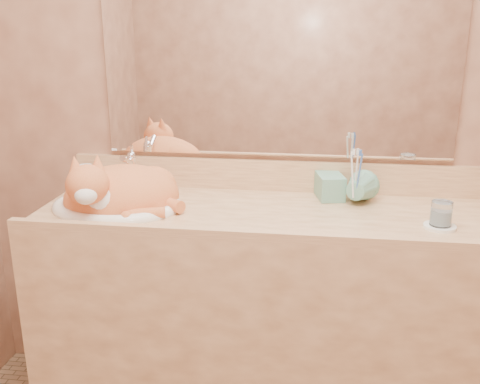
# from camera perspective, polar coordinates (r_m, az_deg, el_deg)

# --- Properties ---
(wall_back) EXTENTS (2.40, 0.02, 2.50)m
(wall_back) POSITION_cam_1_polar(r_m,az_deg,el_deg) (2.02, 3.99, 11.21)
(wall_back) COLOR brown
(wall_back) RESTS_ON ground
(vanity_counter) EXTENTS (1.60, 0.55, 0.85)m
(vanity_counter) POSITION_cam_1_polar(r_m,az_deg,el_deg) (2.02, 2.93, -13.65)
(vanity_counter) COLOR #A16F48
(vanity_counter) RESTS_ON floor
(mirror) EXTENTS (1.30, 0.02, 0.80)m
(mirror) POSITION_cam_1_polar(r_m,az_deg,el_deg) (2.00, 4.05, 15.18)
(mirror) COLOR white
(mirror) RESTS_ON wall_back
(sink_basin) EXTENTS (0.53, 0.47, 0.14)m
(sink_basin) POSITION_cam_1_polar(r_m,az_deg,el_deg) (1.91, -13.05, 0.39)
(sink_basin) COLOR white
(sink_basin) RESTS_ON vanity_counter
(faucet) EXTENTS (0.06, 0.13, 0.17)m
(faucet) POSITION_cam_1_polar(r_m,az_deg,el_deg) (2.06, -11.42, 2.18)
(faucet) COLOR white
(faucet) RESTS_ON vanity_counter
(cat) EXTENTS (0.51, 0.47, 0.22)m
(cat) POSITION_cam_1_polar(r_m,az_deg,el_deg) (1.90, -12.83, 0.13)
(cat) COLOR #CA5C2E
(cat) RESTS_ON sink_basin
(soap_dispenser) EXTENTS (0.11, 0.11, 0.20)m
(soap_dispenser) POSITION_cam_1_polar(r_m,az_deg,el_deg) (1.92, 10.11, 1.62)
(soap_dispenser) COLOR #66A38D
(soap_dispenser) RESTS_ON vanity_counter
(toothbrush_cup) EXTENTS (0.15, 0.15, 0.11)m
(toothbrush_cup) POSITION_cam_1_polar(r_m,az_deg,el_deg) (1.91, 12.14, -0.08)
(toothbrush_cup) COLOR #66A38D
(toothbrush_cup) RESTS_ON vanity_counter
(toothbrushes) EXTENTS (0.03, 0.03, 0.21)m
(toothbrushes) POSITION_cam_1_polar(r_m,az_deg,el_deg) (1.89, 12.28, 2.02)
(toothbrushes) COLOR silver
(toothbrushes) RESTS_ON toothbrush_cup
(saucer) EXTENTS (0.10, 0.10, 0.01)m
(saucer) POSITION_cam_1_polar(r_m,az_deg,el_deg) (1.80, 20.53, -3.47)
(saucer) COLOR white
(saucer) RESTS_ON vanity_counter
(water_glass) EXTENTS (0.07, 0.07, 0.08)m
(water_glass) POSITION_cam_1_polar(r_m,az_deg,el_deg) (1.79, 20.67, -2.17)
(water_glass) COLOR white
(water_glass) RESTS_ON saucer
(lotion_bottle) EXTENTS (0.05, 0.05, 0.11)m
(lotion_bottle) POSITION_cam_1_polar(r_m,az_deg,el_deg) (2.10, -16.05, 1.30)
(lotion_bottle) COLOR silver
(lotion_bottle) RESTS_ON vanity_counter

